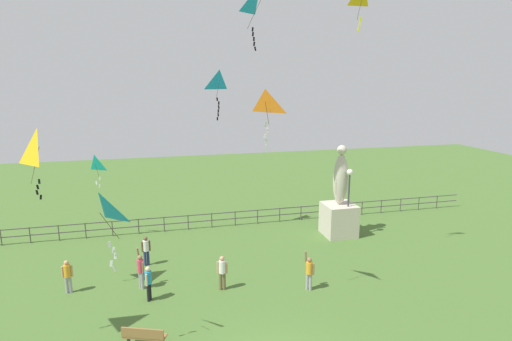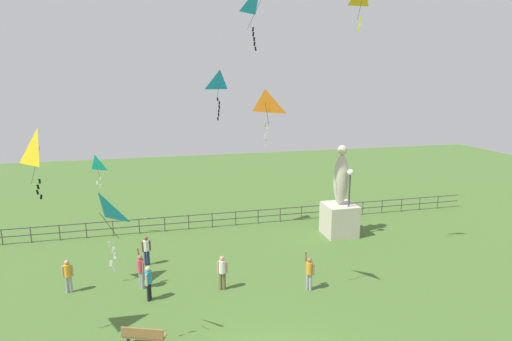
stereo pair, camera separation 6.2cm
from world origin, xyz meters
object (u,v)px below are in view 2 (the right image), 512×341
person_2 (149,281)px  person_5 (309,271)px  lamppost (350,188)px  kite_7 (265,103)px  person_0 (222,270)px  kite_3 (260,2)px  kite_6 (220,82)px  park_bench (144,336)px  person_3 (68,274)px  statue_monument (340,209)px  person_4 (146,249)px  kite_5 (96,164)px  person_1 (141,269)px  kite_1 (100,215)px  kite_4 (40,148)px

person_2 → person_5: size_ratio=0.85×
lamppost → kite_7: size_ratio=1.82×
person_2 → person_0: bearing=2.7°
kite_3 → kite_6: bearing=111.0°
park_bench → person_3: person_3 is taller
kite_7 → person_3: bearing=159.1°
statue_monument → person_4: bearing=-172.3°
statue_monument → person_3: size_ratio=3.60×
kite_5 → kite_3: bearing=-26.9°
lamppost → person_1: bearing=-163.9°
lamppost → person_2: 12.41m
kite_5 → person_1: bearing=-69.4°
kite_5 → kite_6: bearing=-5.3°
park_bench → kite_6: kite_6 is taller
person_2 → kite_6: bearing=58.0°
person_3 → kite_5: (0.70, 5.98, 3.66)m
kite_5 → lamppost: bearing=-11.9°
person_2 → kite_5: bearing=110.0°
person_1 → person_4: person_1 is taller
person_4 → person_5: 8.24m
kite_6 → person_2: bearing=-122.0°
person_1 → person_0: bearing=-15.9°
park_bench → kite_6: bearing=66.3°
person_2 → person_4: person_2 is taller
person_3 → kite_5: 7.04m
statue_monument → park_bench: size_ratio=3.54×
person_4 → kite_1: kite_1 is taller
person_5 → kite_3: (-1.20, 4.03, 11.77)m
person_4 → kite_3: (5.80, -0.30, 11.79)m
person_3 → kite_1: 6.97m
person_0 → person_2: (-3.16, -0.15, -0.03)m
person_0 → kite_4: kite_4 is taller
person_3 → person_4: person_4 is taller
statue_monument → kite_5: (-13.77, 2.44, 2.90)m
person_4 → person_3: bearing=-148.5°
statue_monument → person_5: (-4.18, -5.85, -0.74)m
person_0 → kite_5: bearing=128.7°
person_4 → kite_7: bearing=-46.9°
person_4 → person_2: bearing=-87.8°
lamppost → kite_6: (-7.08, 2.32, 6.00)m
park_bench → kite_1: size_ratio=0.57×
person_0 → kite_5: (-5.88, 7.34, 3.62)m
statue_monument → kite_1: size_ratio=2.03×
kite_3 → kite_4: size_ratio=0.99×
kite_1 → kite_5: size_ratio=1.39×
person_0 → person_1: 3.63m
person_0 → person_3: bearing=168.3°
person_2 → park_bench: bearing=-92.7°
kite_7 → person_4: bearing=133.1°
lamppost → kite_7: kite_7 is taller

